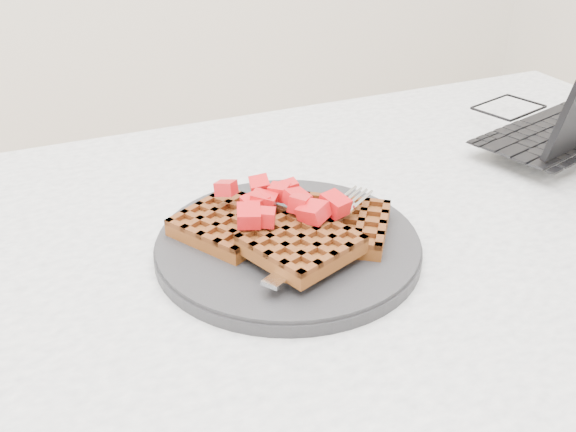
{
  "coord_description": "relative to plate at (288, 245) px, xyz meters",
  "views": [
    {
      "loc": [
        -0.25,
        -0.44,
        1.09
      ],
      "look_at": [
        -0.04,
        0.04,
        0.79
      ],
      "focal_mm": 40.0,
      "sensor_mm": 36.0,
      "label": 1
    }
  ],
  "objects": [
    {
      "name": "waffles",
      "position": [
        0.0,
        -0.0,
        0.02
      ],
      "size": [
        0.22,
        0.19,
        0.03
      ],
      "color": "brown",
      "rests_on": "plate"
    },
    {
      "name": "laptop",
      "position": [
        0.45,
        0.12,
        0.03
      ],
      "size": [
        0.34,
        0.29,
        0.21
      ],
      "rotation": [
        0.0,
        0.0,
        3.41
      ],
      "color": "black",
      "rests_on": "table"
    },
    {
      "name": "strawberry_pile",
      "position": [
        0.0,
        0.0,
        0.05
      ],
      "size": [
        0.15,
        0.15,
        0.02
      ],
      "primitive_type": null,
      "color": "#AA0008",
      "rests_on": "waffles"
    },
    {
      "name": "table",
      "position": [
        0.04,
        -0.04,
        -0.12
      ],
      "size": [
        1.2,
        0.8,
        0.75
      ],
      "color": "silver",
      "rests_on": "ground"
    },
    {
      "name": "plate",
      "position": [
        0.0,
        0.0,
        0.0
      ],
      "size": [
        0.25,
        0.25,
        0.02
      ],
      "primitive_type": "cylinder",
      "color": "black",
      "rests_on": "table"
    },
    {
      "name": "fork",
      "position": [
        0.03,
        -0.03,
        0.02
      ],
      "size": [
        0.16,
        0.12,
        0.02
      ],
      "primitive_type": null,
      "rotation": [
        0.0,
        0.0,
        -0.99
      ],
      "color": "silver",
      "rests_on": "plate"
    }
  ]
}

